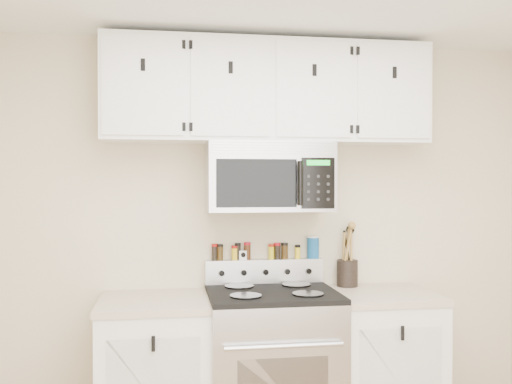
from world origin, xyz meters
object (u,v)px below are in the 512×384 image
Objects in this scene: range at (272,368)px; utensil_crock at (347,271)px; microwave at (269,177)px; salt_canister at (313,247)px.

range is 2.77× the size of utensil_crock.
microwave is 0.58m from salt_canister.
microwave is at bearing -168.89° from utensil_crock.
range is at bearing -90.23° from microwave.
microwave reaches higher than utensil_crock.
utensil_crock reaches higher than range.
range is 1.45× the size of microwave.
utensil_crock is (0.54, 0.23, 0.53)m from range.
salt_canister is at bearing 166.92° from utensil_crock.
utensil_crock is 2.75× the size of salt_canister.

